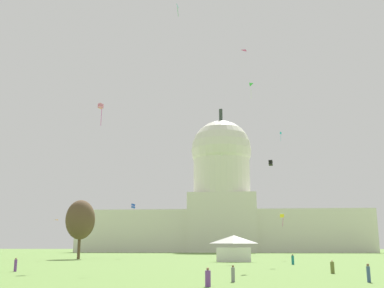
# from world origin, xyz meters

# --- Properties ---
(capitol_building) EXTENTS (139.96, 30.28, 72.23)m
(capitol_building) POSITION_xyz_m (0.13, 196.48, 22.25)
(capitol_building) COLOR silver
(capitol_building) RESTS_ON ground_plane
(event_tent) EXTENTS (7.47, 4.65, 5.32)m
(event_tent) POSITION_xyz_m (4.67, 67.43, 2.62)
(event_tent) COLOR white
(event_tent) RESTS_ON ground_plane
(tree_west_mid) EXTENTS (9.69, 9.81, 14.33)m
(tree_west_mid) POSITION_xyz_m (-33.00, 82.08, 9.46)
(tree_west_mid) COLOR brown
(tree_west_mid) RESTS_ON ground_plane
(person_teal_edge_west) EXTENTS (0.59, 0.59, 1.80)m
(person_teal_edge_west) POSITION_xyz_m (14.79, 54.08, 0.82)
(person_teal_edge_west) COLOR #1E757A
(person_teal_edge_west) RESTS_ON ground_plane
(person_grey_near_tent) EXTENTS (0.47, 0.47, 1.50)m
(person_grey_near_tent) POSITION_xyz_m (4.20, 14.83, 0.69)
(person_grey_near_tent) COLOR gray
(person_grey_near_tent) RESTS_ON ground_plane
(person_purple_aisle_center) EXTENTS (0.49, 0.49, 1.52)m
(person_purple_aisle_center) POSITION_xyz_m (2.13, 9.76, 0.68)
(person_purple_aisle_center) COLOR #703D93
(person_purple_aisle_center) RESTS_ON ground_plane
(person_olive_mid_right) EXTENTS (0.64, 0.64, 1.56)m
(person_olive_mid_right) POSITION_xyz_m (16.10, 28.63, 0.70)
(person_olive_mid_right) COLOR olive
(person_olive_mid_right) RESTS_ON ground_plane
(person_denim_front_left) EXTENTS (0.33, 0.33, 1.66)m
(person_denim_front_left) POSITION_xyz_m (16.49, 15.43, 0.78)
(person_denim_front_left) COLOR #3D5684
(person_denim_front_left) RESTS_ON ground_plane
(person_purple_mid_center) EXTENTS (0.51, 0.51, 1.73)m
(person_purple_mid_center) POSITION_xyz_m (-23.49, 29.24, 0.80)
(person_purple_mid_center) COLOR #703D93
(person_purple_mid_center) RESTS_ON ground_plane
(kite_yellow_low) EXTENTS (0.97, 0.60, 2.79)m
(kite_yellow_low) POSITION_xyz_m (15.73, 75.95, 9.57)
(kite_yellow_low) COLOR yellow
(kite_green_mid) EXTENTS (0.95, 1.57, 2.68)m
(kite_green_mid) POSITION_xyz_m (8.55, 48.21, 31.02)
(kite_green_mid) COLOR green
(kite_turquoise_high) EXTENTS (0.42, 0.62, 2.85)m
(kite_turquoise_high) POSITION_xyz_m (-6.49, 59.89, 53.61)
(kite_turquoise_high) COLOR teal
(kite_magenta_high) EXTENTS (1.83, 1.64, 0.17)m
(kite_magenta_high) POSITION_xyz_m (9.31, 92.93, 57.82)
(kite_magenta_high) COLOR #D1339E
(kite_orange_low) EXTENTS (0.89, 1.15, 0.17)m
(kite_orange_low) POSITION_xyz_m (-35.22, 70.56, 8.39)
(kite_orange_low) COLOR orange
(kite_white_mid) EXTENTS (1.49, 1.72, 0.22)m
(kite_white_mid) POSITION_xyz_m (1.71, 133.43, 34.81)
(kite_white_mid) COLOR white
(kite_pink_mid) EXTENTS (1.02, 1.02, 3.80)m
(kite_pink_mid) POSITION_xyz_m (-16.88, 41.11, 25.58)
(kite_pink_mid) COLOR pink
(kite_blue_low) EXTENTS (1.29, 1.23, 1.33)m
(kite_blue_low) POSITION_xyz_m (-21.83, 91.44, 13.57)
(kite_blue_low) COLOR blue
(kite_black_low) EXTENTS (0.81, 0.86, 0.98)m
(kite_black_low) POSITION_xyz_m (11.43, 51.99, 17.69)
(kite_black_low) COLOR black
(kite_cyan_high) EXTENTS (0.78, 0.64, 3.49)m
(kite_cyan_high) POSITION_xyz_m (23.18, 135.41, 43.37)
(kite_cyan_high) COLOR #33BCDB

